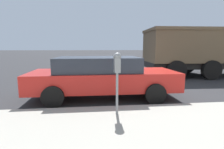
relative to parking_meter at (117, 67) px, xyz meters
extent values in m
plane|color=#2B2B2D|center=(2.73, -0.94, -1.24)|extent=(220.00, 220.00, 0.00)
cylinder|color=gray|center=(0.00, 0.00, -0.62)|extent=(0.06, 0.06, 1.00)
cube|color=gray|center=(0.00, 0.00, 0.05)|extent=(0.20, 0.14, 0.34)
sphere|color=gray|center=(0.00, 0.00, 0.25)|extent=(0.19, 0.19, 0.19)
cube|color=#B21919|center=(0.11, 0.00, 0.01)|extent=(0.01, 0.11, 0.12)
cube|color=black|center=(0.11, 0.00, 0.13)|extent=(0.01, 0.10, 0.08)
cube|color=#B21E19|center=(1.82, 0.21, -0.62)|extent=(1.83, 4.86, 0.60)
cube|color=#232833|center=(1.82, 0.41, -0.09)|extent=(1.61, 2.72, 0.47)
cylinder|color=black|center=(2.74, -1.29, -0.92)|extent=(0.22, 0.64, 0.64)
cylinder|color=black|center=(0.91, -1.29, -0.92)|extent=(0.22, 0.64, 0.64)
cylinder|color=black|center=(2.74, 1.72, -0.92)|extent=(0.22, 0.64, 0.64)
cylinder|color=black|center=(0.91, 1.72, -0.92)|extent=(0.22, 0.64, 0.64)
cube|color=black|center=(5.84, -6.53, -0.55)|extent=(2.49, 7.81, 0.35)
cube|color=brown|center=(5.89, -5.06, 0.50)|extent=(2.78, 4.89, 1.74)
cube|color=brown|center=(5.89, -5.06, 1.45)|extent=(2.88, 4.99, 0.16)
cylinder|color=black|center=(7.17, -5.80, -0.72)|extent=(0.34, 1.05, 1.04)
cylinder|color=black|center=(4.56, -5.71, -0.72)|extent=(0.34, 1.05, 1.04)
cylinder|color=black|center=(7.24, -3.87, -0.72)|extent=(0.34, 1.05, 1.04)
cylinder|color=black|center=(4.63, -3.78, -0.72)|extent=(0.34, 1.05, 1.04)
camera|label=1|loc=(-4.05, 0.56, 0.47)|focal=28.00mm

